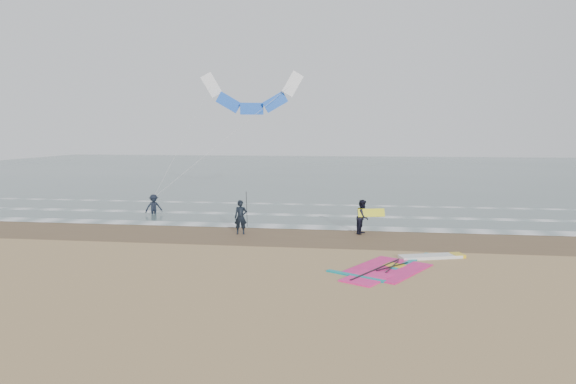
# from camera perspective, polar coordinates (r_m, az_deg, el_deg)

# --- Properties ---
(ground) EXTENTS (120.00, 120.00, 0.00)m
(ground) POSITION_cam_1_polar(r_m,az_deg,el_deg) (18.46, 0.19, -8.63)
(ground) COLOR tan
(ground) RESTS_ON ground
(sea_water) EXTENTS (120.00, 80.00, 0.02)m
(sea_water) POSITION_cam_1_polar(r_m,az_deg,el_deg) (65.87, 5.92, 2.38)
(sea_water) COLOR #47605E
(sea_water) RESTS_ON ground
(wet_sand_band) EXTENTS (120.00, 5.00, 0.01)m
(wet_sand_band) POSITION_cam_1_polar(r_m,az_deg,el_deg) (24.26, 2.14, -4.92)
(wet_sand_band) COLOR brown
(wet_sand_band) RESTS_ON ground
(foam_waterline) EXTENTS (120.00, 9.15, 0.02)m
(foam_waterline) POSITION_cam_1_polar(r_m,az_deg,el_deg) (28.60, 3.06, -3.10)
(foam_waterline) COLOR white
(foam_waterline) RESTS_ON ground
(windsurf_rig) EXTENTS (5.26, 4.98, 0.13)m
(windsurf_rig) POSITION_cam_1_polar(r_m,az_deg,el_deg) (19.32, 12.42, -7.99)
(windsurf_rig) COLOR white
(windsurf_rig) RESTS_ON ground
(person_standing) EXTENTS (0.65, 0.48, 1.65)m
(person_standing) POSITION_cam_1_polar(r_m,az_deg,el_deg) (24.67, -5.28, -2.81)
(person_standing) COLOR black
(person_standing) RESTS_ON ground
(person_walking) EXTENTS (0.85, 0.96, 1.65)m
(person_walking) POSITION_cam_1_polar(r_m,az_deg,el_deg) (24.93, 8.31, -2.75)
(person_walking) COLOR black
(person_walking) RESTS_ON ground
(person_wading) EXTENTS (1.15, 1.02, 1.54)m
(person_wading) POSITION_cam_1_polar(r_m,az_deg,el_deg) (31.55, -14.70, -1.03)
(person_wading) COLOR black
(person_wading) RESTS_ON ground
(held_pole) EXTENTS (0.17, 0.86, 1.82)m
(held_pole) POSITION_cam_1_polar(r_m,az_deg,el_deg) (24.54, -4.61, -1.95)
(held_pole) COLOR black
(held_pole) RESTS_ON ground
(carried_kiteboard) EXTENTS (1.30, 0.51, 0.39)m
(carried_kiteboard) POSITION_cam_1_polar(r_m,az_deg,el_deg) (24.80, 9.24, -2.29)
(carried_kiteboard) COLOR yellow
(carried_kiteboard) RESTS_ON ground
(surf_kite) EXTENTS (8.41, 5.23, 7.89)m
(surf_kite) POSITION_cam_1_polar(r_m,az_deg,el_deg) (34.58, -4.10, 10.51)
(surf_kite) COLOR white
(surf_kite) RESTS_ON ground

